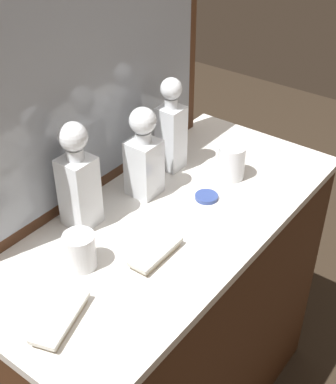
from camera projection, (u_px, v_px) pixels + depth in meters
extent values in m
cube|color=#472816|center=(168.00, 331.00, 1.75)|extent=(1.13, 0.53, 0.91)
cube|color=silver|center=(168.00, 219.00, 1.48)|extent=(1.16, 0.54, 0.03)
cube|color=#472816|center=(91.00, 78.00, 1.40)|extent=(0.94, 0.03, 0.68)
cube|color=gray|center=(95.00, 79.00, 1.40)|extent=(0.86, 0.01, 0.60)
cube|color=white|center=(144.00, 168.00, 1.52)|extent=(0.08, 0.08, 0.17)
cube|color=#9E5619|center=(144.00, 177.00, 1.53)|extent=(0.07, 0.07, 0.11)
cylinder|color=white|center=(143.00, 137.00, 1.46)|extent=(0.05, 0.05, 0.03)
sphere|color=white|center=(143.00, 121.00, 1.43)|extent=(0.08, 0.08, 0.08)
cube|color=white|center=(171.00, 138.00, 1.62)|extent=(0.07, 0.07, 0.21)
cube|color=#9E5619|center=(171.00, 149.00, 1.64)|extent=(0.06, 0.06, 0.13)
cylinder|color=white|center=(171.00, 103.00, 1.55)|extent=(0.04, 0.04, 0.03)
sphere|color=white|center=(171.00, 89.00, 1.53)|extent=(0.07, 0.07, 0.07)
cube|color=white|center=(79.00, 192.00, 1.39)|extent=(0.08, 0.08, 0.20)
cube|color=#9E5619|center=(80.00, 200.00, 1.40)|extent=(0.07, 0.07, 0.15)
cylinder|color=white|center=(75.00, 154.00, 1.32)|extent=(0.05, 0.05, 0.03)
sphere|color=white|center=(73.00, 137.00, 1.29)|extent=(0.08, 0.08, 0.08)
cylinder|color=white|center=(80.00, 251.00, 1.28)|extent=(0.08, 0.08, 0.09)
cylinder|color=silver|center=(82.00, 263.00, 1.31)|extent=(0.08, 0.08, 0.01)
cylinder|color=white|center=(232.00, 162.00, 1.60)|extent=(0.08, 0.08, 0.11)
cylinder|color=silver|center=(230.00, 175.00, 1.63)|extent=(0.08, 0.08, 0.01)
cube|color=#B7A88C|center=(156.00, 255.00, 1.33)|extent=(0.14, 0.05, 0.01)
cube|color=beige|center=(156.00, 251.00, 1.32)|extent=(0.16, 0.06, 0.01)
cube|color=#B7A88C|center=(61.00, 320.00, 1.15)|extent=(0.16, 0.10, 0.01)
cube|color=beige|center=(60.00, 317.00, 1.15)|extent=(0.18, 0.11, 0.01)
cylinder|color=#33478C|center=(207.00, 197.00, 1.54)|extent=(0.07, 0.07, 0.01)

